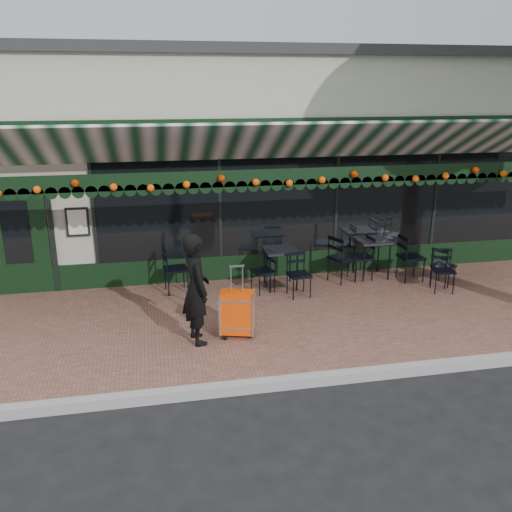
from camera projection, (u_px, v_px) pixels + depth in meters
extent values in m
plane|color=black|center=(331.00, 380.00, 7.60)|extent=(80.00, 80.00, 0.00)
cube|color=brown|center=(294.00, 317.00, 9.45)|extent=(18.00, 4.00, 0.15)
cube|color=#9E9E99|center=(333.00, 378.00, 7.51)|extent=(18.00, 0.16, 0.15)
cube|color=#A59E8F|center=(237.00, 152.00, 14.40)|extent=(12.00, 8.00, 4.50)
cube|color=black|center=(327.00, 203.00, 11.05)|extent=(9.20, 0.04, 2.00)
cube|color=black|center=(17.00, 237.00, 10.05)|extent=(1.10, 0.07, 2.20)
cube|color=silver|center=(78.00, 222.00, 10.14)|extent=(0.42, 0.04, 0.55)
cube|color=black|center=(289.00, 177.00, 9.22)|extent=(12.00, 0.03, 0.28)
cylinder|color=#FF5408|center=(289.00, 178.00, 9.17)|extent=(11.60, 0.12, 0.12)
imported|color=black|center=(196.00, 289.00, 8.17)|extent=(0.54, 0.70, 1.72)
cube|color=#FF4708|center=(237.00, 312.00, 8.46)|extent=(0.57, 0.41, 0.68)
cube|color=black|center=(237.00, 334.00, 8.57)|extent=(0.57, 0.41, 0.07)
cube|color=silver|center=(237.00, 279.00, 8.29)|extent=(0.23, 0.10, 0.42)
cube|color=black|center=(373.00, 240.00, 11.03)|extent=(0.65, 0.65, 0.04)
cylinder|color=black|center=(364.00, 264.00, 10.85)|extent=(0.03, 0.03, 0.75)
cylinder|color=black|center=(389.00, 262.00, 10.95)|extent=(0.03, 0.03, 0.75)
cylinder|color=black|center=(354.00, 256.00, 11.35)|extent=(0.03, 0.03, 0.75)
cylinder|color=black|center=(378.00, 254.00, 11.45)|extent=(0.03, 0.03, 0.75)
cube|color=black|center=(281.00, 250.00, 10.45)|extent=(0.63, 0.63, 0.04)
cylinder|color=black|center=(270.00, 274.00, 10.27)|extent=(0.03, 0.03, 0.74)
cylinder|color=black|center=(297.00, 273.00, 10.37)|extent=(0.03, 0.03, 0.74)
cylinder|color=black|center=(265.00, 266.00, 10.76)|extent=(0.03, 0.03, 0.74)
cylinder|color=black|center=(290.00, 264.00, 10.86)|extent=(0.03, 0.03, 0.74)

